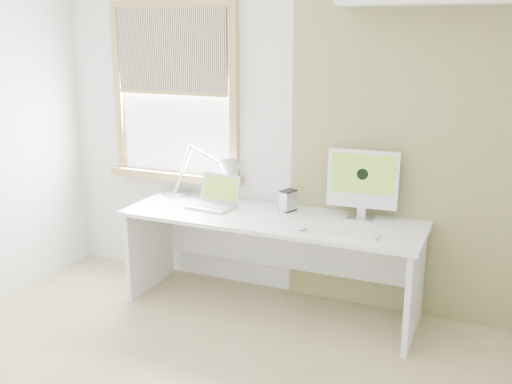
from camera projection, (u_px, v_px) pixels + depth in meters
The scene contains 11 objects.
room at pixel (172, 185), 2.96m from camera, with size 4.04×3.54×2.64m.
accent_wall at pixel (429, 141), 4.12m from camera, with size 2.00×0.02×2.60m, color olive.
window at pixel (174, 93), 4.79m from camera, with size 1.20×0.14×1.42m.
desk at pixel (274, 239), 4.45m from camera, with size 2.20×0.70×0.73m.
desk_lamp at pixel (220, 174), 4.66m from camera, with size 0.75×0.30×0.43m.
laptop at pixel (215, 199), 4.58m from camera, with size 0.37×0.31×0.24m.
phone_dock at pixel (284, 207), 4.45m from camera, with size 0.07×0.07×0.12m.
external_drive at pixel (288, 201), 4.46m from camera, with size 0.11×0.14×0.16m.
imac at pixel (363, 180), 4.25m from camera, with size 0.51×0.18×0.49m.
keyboard at pixel (346, 232), 3.99m from camera, with size 0.45×0.17×0.02m.
mouse at pixel (301, 228), 4.05m from camera, with size 0.06×0.10×0.03m, color white.
Camera 1 is at (1.51, -2.47, 2.05)m, focal length 42.08 mm.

